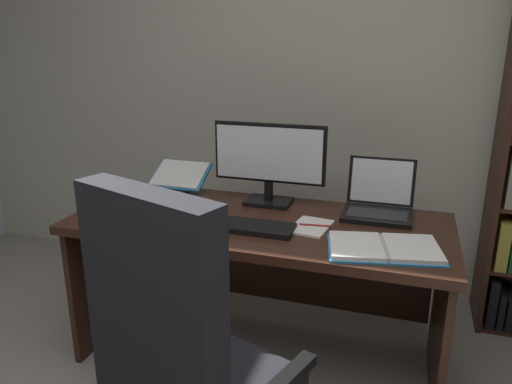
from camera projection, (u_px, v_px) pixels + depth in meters
The scene contains 12 objects.
wall_back at pixel (328, 63), 2.82m from camera, with size 5.66×0.12×2.70m, color beige.
desk at pixel (263, 252), 2.31m from camera, with size 1.68×0.71×0.71m.
office_chair at pixel (185, 379), 1.52m from camera, with size 0.70×0.62×1.11m.
monitor at pixel (269, 163), 2.34m from camera, with size 0.55×0.16×0.40m.
laptop at pixel (378, 203), 2.24m from camera, with size 0.31×0.29×0.24m.
keyboard at pixel (245, 226), 2.08m from camera, with size 0.42×0.15×0.02m, color black.
computer_mouse at pixel (181, 217), 2.16m from camera, with size 0.06×0.10×0.04m, color black.
reading_stand_with_book at pixel (178, 178), 2.59m from camera, with size 0.30×0.27×0.14m.
open_binder at pixel (384, 248), 1.86m from camera, with size 0.47×0.34×0.02m.
notepad at pixel (311, 227), 2.09m from camera, with size 0.15×0.21×0.01m, color white.
pen at pixel (316, 225), 2.08m from camera, with size 0.01×0.01×0.14m, color maroon.
coffee_mug at pixel (129, 195), 2.38m from camera, with size 0.09×0.09×0.10m, color silver.
Camera 1 is at (0.49, -0.69, 1.49)m, focal length 34.21 mm.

